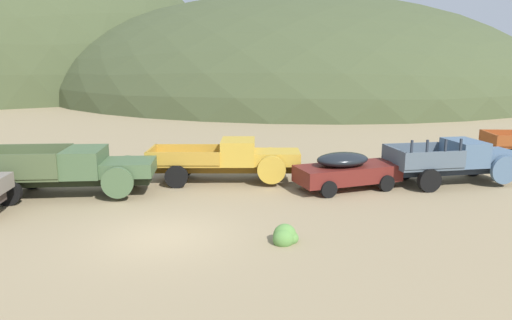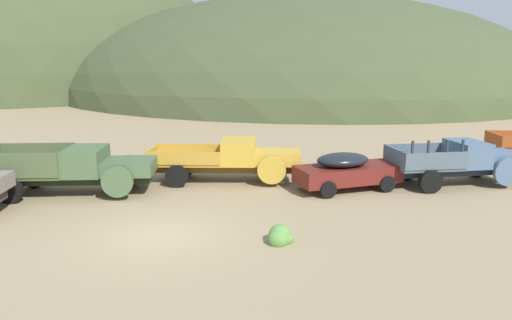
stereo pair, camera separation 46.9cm
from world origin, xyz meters
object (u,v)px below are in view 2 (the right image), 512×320
car_oxblood (351,170)px  truck_chalk_blue (463,161)px  truck_weathered_green (82,169)px  truck_faded_yellow (236,159)px

car_oxblood → truck_chalk_blue: 5.06m
truck_weathered_green → car_oxblood: 10.92m
car_oxblood → truck_weathered_green: bearing=164.7°
truck_faded_yellow → car_oxblood: size_ratio=1.43×
car_oxblood → truck_chalk_blue: bearing=-9.0°
truck_weathered_green → car_oxblood: bearing=0.3°
truck_weathered_green → truck_chalk_blue: bearing=2.3°
truck_faded_yellow → truck_weathered_green: bearing=-160.3°
truck_weathered_green → truck_chalk_blue: truck_chalk_blue is taller
car_oxblood → truck_chalk_blue: truck_chalk_blue is taller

